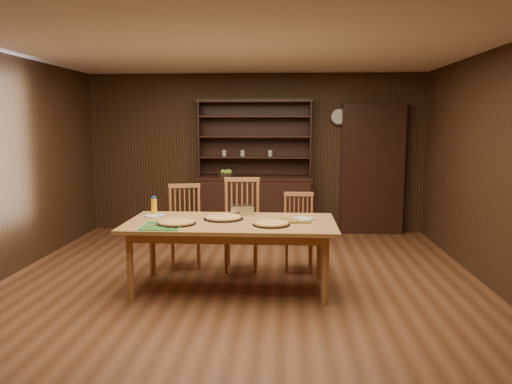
# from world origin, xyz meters

# --- Properties ---
(floor) EXTENTS (6.00, 6.00, 0.00)m
(floor) POSITION_xyz_m (0.00, 0.00, 0.00)
(floor) COLOR brown
(floor) RESTS_ON ground
(room_shell) EXTENTS (6.00, 6.00, 6.00)m
(room_shell) POSITION_xyz_m (0.00, 0.00, 1.58)
(room_shell) COLOR silver
(room_shell) RESTS_ON floor
(china_hutch) EXTENTS (1.84, 0.52, 2.17)m
(china_hutch) POSITION_xyz_m (-0.00, 2.75, 0.60)
(china_hutch) COLOR black
(china_hutch) RESTS_ON floor
(doorway) EXTENTS (1.00, 0.18, 2.10)m
(doorway) POSITION_xyz_m (1.90, 2.90, 1.05)
(doorway) COLOR black
(doorway) RESTS_ON floor
(wall_clock) EXTENTS (0.30, 0.05, 0.30)m
(wall_clock) POSITION_xyz_m (1.35, 2.96, 1.90)
(wall_clock) COLOR black
(wall_clock) RESTS_ON room_shell
(dining_table) EXTENTS (2.23, 1.12, 0.75)m
(dining_table) POSITION_xyz_m (-0.08, -0.02, 0.68)
(dining_table) COLOR #BB7840
(dining_table) RESTS_ON floor
(chair_left) EXTENTS (0.50, 0.48, 1.03)m
(chair_left) POSITION_xyz_m (-0.76, 0.88, 0.55)
(chair_left) COLOR #BB6F40
(chair_left) RESTS_ON floor
(chair_center) EXTENTS (0.48, 0.45, 1.12)m
(chair_center) POSITION_xyz_m (-0.04, 0.80, 0.60)
(chair_center) COLOR #BB6F40
(chair_center) RESTS_ON floor
(chair_right) EXTENTS (0.39, 0.37, 0.94)m
(chair_right) POSITION_xyz_m (0.67, 0.83, 0.50)
(chair_right) COLOR #BB6F40
(chair_right) RESTS_ON floor
(pizza_left) EXTENTS (0.41, 0.41, 0.04)m
(pizza_left) POSITION_xyz_m (-0.63, -0.20, 0.77)
(pizza_left) COLOR black
(pizza_left) RESTS_ON dining_table
(pizza_right) EXTENTS (0.39, 0.39, 0.04)m
(pizza_right) POSITION_xyz_m (0.36, -0.19, 0.77)
(pizza_right) COLOR black
(pizza_right) RESTS_ON dining_table
(pizza_center) EXTENTS (0.44, 0.44, 0.04)m
(pizza_center) POSITION_xyz_m (-0.17, 0.10, 0.77)
(pizza_center) COLOR black
(pizza_center) RESTS_ON dining_table
(cooling_rack) EXTENTS (0.41, 0.41, 0.02)m
(cooling_rack) POSITION_xyz_m (-0.74, -0.34, 0.76)
(cooling_rack) COLOR #0DAC4E
(cooling_rack) RESTS_ON dining_table
(plate_left) EXTENTS (0.24, 0.24, 0.02)m
(plate_left) POSITION_xyz_m (-0.98, 0.22, 0.76)
(plate_left) COLOR silver
(plate_left) RESTS_ON dining_table
(plate_right) EXTENTS (0.25, 0.25, 0.02)m
(plate_right) POSITION_xyz_m (0.70, 0.14, 0.76)
(plate_right) COLOR silver
(plate_right) RESTS_ON dining_table
(foil_dish) EXTENTS (0.30, 0.24, 0.11)m
(foil_dish) POSITION_xyz_m (-0.00, 0.41, 0.80)
(foil_dish) COLOR silver
(foil_dish) RESTS_ON dining_table
(juice_bottle) EXTENTS (0.07, 0.07, 0.22)m
(juice_bottle) POSITION_xyz_m (-1.00, 0.32, 0.85)
(juice_bottle) COLOR #FFA10D
(juice_bottle) RESTS_ON dining_table
(pot_holder_a) EXTENTS (0.20, 0.20, 0.01)m
(pot_holder_a) POSITION_xyz_m (0.69, 0.01, 0.76)
(pot_holder_a) COLOR #A81D13
(pot_holder_a) RESTS_ON dining_table
(pot_holder_b) EXTENTS (0.26, 0.26, 0.02)m
(pot_holder_b) POSITION_xyz_m (0.53, 0.02, 0.76)
(pot_holder_b) COLOR #A81D13
(pot_holder_b) RESTS_ON dining_table
(fruit_bowl) EXTENTS (0.27, 0.27, 0.12)m
(fruit_bowl) POSITION_xyz_m (-0.46, 2.69, 0.98)
(fruit_bowl) COLOR black
(fruit_bowl) RESTS_ON china_hutch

